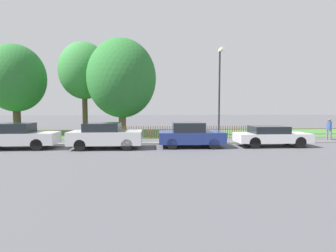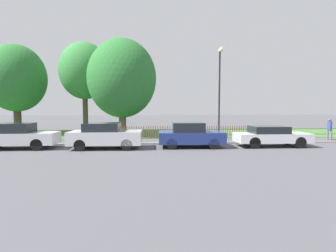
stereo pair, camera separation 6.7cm
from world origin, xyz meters
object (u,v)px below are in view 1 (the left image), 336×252
(parked_car_red_compact, at_px, (271,136))
(tree_nearest_kerb, at_px, (15,78))
(tree_mid_park, at_px, (122,79))
(covered_motorcycle, at_px, (186,132))
(tree_behind_motorcycle, at_px, (84,71))
(parked_car_navy_estate, at_px, (190,135))
(parked_car_silver_hatchback, at_px, (16,136))
(parked_car_black_saloon, at_px, (105,135))
(pedestrian_near_fence, at_px, (329,128))
(street_lamp, at_px, (220,85))

(parked_car_red_compact, height_order, tree_nearest_kerb, tree_nearest_kerb)
(tree_nearest_kerb, distance_m, tree_mid_park, 9.46)
(covered_motorcycle, bearing_deg, tree_behind_motorcycle, 144.09)
(parked_car_navy_estate, distance_m, tree_mid_park, 8.90)
(parked_car_red_compact, relative_size, covered_motorcycle, 2.26)
(parked_car_silver_hatchback, height_order, parked_car_black_saloon, parked_car_black_saloon)
(parked_car_red_compact, bearing_deg, tree_mid_park, 145.93)
(parked_car_black_saloon, height_order, parked_car_red_compact, parked_car_black_saloon)
(parked_car_red_compact, distance_m, tree_mid_park, 12.24)
(tree_behind_motorcycle, relative_size, tree_mid_park, 1.03)
(tree_nearest_kerb, xyz_separation_m, pedestrian_near_fence, (24.36, -5.74, -3.95))
(tree_behind_motorcycle, height_order, tree_mid_park, tree_behind_motorcycle)
(parked_car_silver_hatchback, distance_m, street_lamp, 12.57)
(covered_motorcycle, relative_size, street_lamp, 0.31)
(parked_car_black_saloon, bearing_deg, street_lamp, 14.66)
(parked_car_navy_estate, xyz_separation_m, tree_nearest_kerb, (-13.92, 8.37, 4.08))
(tree_nearest_kerb, relative_size, pedestrian_near_fence, 5.00)
(parked_car_silver_hatchback, relative_size, parked_car_red_compact, 1.02)
(parked_car_red_compact, distance_m, covered_motorcycle, 5.80)
(parked_car_navy_estate, relative_size, tree_behind_motorcycle, 0.47)
(parked_car_silver_hatchback, xyz_separation_m, tree_behind_motorcycle, (1.71, 8.96, 4.84))
(tree_behind_motorcycle, relative_size, pedestrian_near_fence, 5.27)
(parked_car_navy_estate, distance_m, street_lamp, 4.06)
(parked_car_red_compact, bearing_deg, tree_behind_motorcycle, 145.99)
(parked_car_navy_estate, distance_m, covered_motorcycle, 3.35)
(tree_mid_park, bearing_deg, tree_nearest_kerb, 168.56)
(parked_car_silver_hatchback, bearing_deg, parked_car_black_saloon, -3.44)
(parked_car_navy_estate, bearing_deg, pedestrian_near_fence, 16.04)
(tree_behind_motorcycle, bearing_deg, covered_motorcycle, -33.70)
(parked_car_black_saloon, bearing_deg, parked_car_navy_estate, 2.72)
(covered_motorcycle, xyz_separation_m, tree_mid_park, (-4.83, 3.15, 4.07))
(parked_car_silver_hatchback, bearing_deg, pedestrian_near_fence, 5.85)
(parked_car_silver_hatchback, distance_m, covered_motorcycle, 10.66)
(tree_nearest_kerb, xyz_separation_m, tree_behind_motorcycle, (5.68, 0.59, 0.76))
(parked_car_navy_estate, xyz_separation_m, tree_behind_motorcycle, (-8.24, 8.96, 4.84))
(tree_mid_park, relative_size, street_lamp, 1.30)
(parked_car_silver_hatchback, height_order, covered_motorcycle, parked_car_silver_hatchback)
(tree_behind_motorcycle, bearing_deg, parked_car_navy_estate, -47.39)
(tree_nearest_kerb, bearing_deg, street_lamp, -22.91)
(parked_car_red_compact, height_order, tree_mid_park, tree_mid_park)
(covered_motorcycle, bearing_deg, parked_car_silver_hatchback, -163.95)
(tree_nearest_kerb, bearing_deg, tree_mid_park, -11.44)
(tree_nearest_kerb, height_order, street_lamp, tree_nearest_kerb)
(parked_car_black_saloon, relative_size, covered_motorcycle, 2.12)
(parked_car_navy_estate, distance_m, pedestrian_near_fence, 10.77)
(parked_car_red_compact, distance_m, street_lamp, 4.48)
(street_lamp, bearing_deg, parked_car_navy_estate, -143.59)
(street_lamp, bearing_deg, parked_car_silver_hatchback, -172.55)
(tree_nearest_kerb, relative_size, tree_behind_motorcycle, 0.95)
(pedestrian_near_fence, bearing_deg, street_lamp, -127.16)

